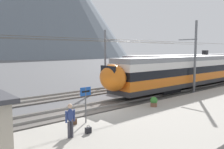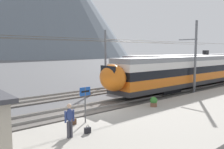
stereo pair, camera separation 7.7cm
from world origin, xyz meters
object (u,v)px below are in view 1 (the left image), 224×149
passenger_walking (70,119)px  handbag_near_sign (74,122)px  train_near_platform (210,68)px  potted_plant_platform_edge (154,101)px  catenary_mast_mid (194,56)px  catenary_mast_far_side (106,57)px  handbag_beside_passenger (88,130)px  platform_sign (86,97)px  train_far_track (189,65)px

passenger_walking → handbag_near_sign: size_ratio=3.76×
train_near_platform → potted_plant_platform_edge: bearing=-167.5°
catenary_mast_mid → passenger_walking: catenary_mast_mid is taller
handbag_near_sign → potted_plant_platform_edge: size_ratio=0.60×
catenary_mast_far_side → handbag_beside_passenger: catenary_mast_far_side is taller
catenary_mast_mid → platform_sign: bearing=-173.7°
train_near_platform → platform_sign: 21.70m
catenary_mast_mid → handbag_near_sign: catenary_mast_mid is taller
passenger_walking → handbag_beside_passenger: (1.01, -0.04, -0.79)m
handbag_near_sign → potted_plant_platform_edge: (6.83, -0.22, 0.23)m
catenary_mast_mid → handbag_near_sign: 15.66m
handbag_near_sign → potted_plant_platform_edge: potted_plant_platform_edge is taller
train_far_track → handbag_beside_passenger: (-26.75, -10.50, -1.77)m
train_near_platform → passenger_walking: bearing=-168.3°
handbag_near_sign → train_far_track: bearing=18.3°
catenary_mast_mid → handbag_beside_passenger: (-15.34, -3.13, -3.49)m
train_far_track → train_near_platform: bearing=-128.1°
platform_sign → handbag_beside_passenger: size_ratio=4.91×
catenary_mast_mid → potted_plant_platform_edge: size_ratio=53.60×
train_far_track → catenary_mast_far_side: bearing=172.8°
catenary_mast_mid → passenger_walking: (-16.36, -3.09, -2.70)m
catenary_mast_far_side → handbag_near_sign: catenary_mast_far_side is taller
train_far_track → potted_plant_platform_edge: (-19.77, -9.04, -1.53)m
handbag_beside_passenger → catenary_mast_mid: bearing=11.5°
train_near_platform → potted_plant_platform_edge: size_ratio=46.28×
platform_sign → handbag_near_sign: (-0.72, 0.15, -1.39)m
handbag_beside_passenger → potted_plant_platform_edge: bearing=11.8°
train_far_track → passenger_walking: bearing=-159.4°
train_far_track → potted_plant_platform_edge: bearing=-155.4°
catenary_mast_far_side → handbag_near_sign: (-11.02, -10.78, -3.27)m
train_near_platform → handbag_near_sign: train_near_platform is taller
train_far_track → catenary_mast_far_side: 15.78m
platform_sign → handbag_near_sign: 1.57m
catenary_mast_far_side → handbag_beside_passenger: bearing=-131.9°
platform_sign → handbag_beside_passenger: 2.24m
train_far_track → passenger_walking: 29.68m
train_near_platform → catenary_mast_mid: 7.38m
passenger_walking → catenary_mast_mid: bearing=10.7°
train_far_track → passenger_walking: (-27.76, -10.46, -0.99)m
train_far_track → catenary_mast_mid: 13.68m
platform_sign → catenary_mast_far_side: bearing=46.7°
potted_plant_platform_edge → catenary_mast_mid: bearing=11.3°
platform_sign → handbag_near_sign: platform_sign is taller
train_far_track → handbag_near_sign: 28.08m
platform_sign → passenger_walking: (-1.88, -1.49, -0.61)m
catenary_mast_mid → handbag_near_sign: (-15.20, -1.45, -3.48)m
platform_sign → potted_plant_platform_edge: 6.22m
handbag_near_sign → platform_sign: bearing=-11.8°
catenary_mast_mid → catenary_mast_far_side: 10.22m
passenger_walking → handbag_beside_passenger: passenger_walking is taller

